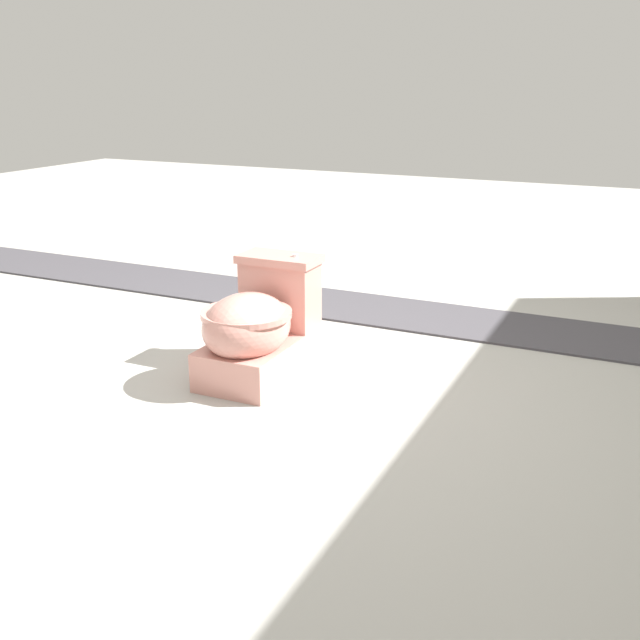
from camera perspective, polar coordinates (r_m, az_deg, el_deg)
ground_plane at (r=3.29m, az=-2.40°, el=-4.77°), size 14.00×14.00×0.00m
gravel_strip at (r=4.13m, az=11.19°, el=-0.18°), size 0.56×8.00×0.01m
toilet at (r=3.30m, az=-4.75°, el=-0.64°), size 0.64×0.39×0.52m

